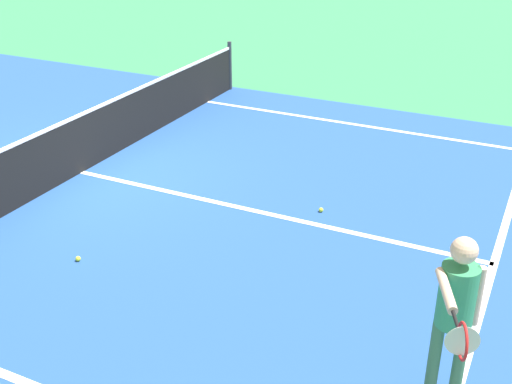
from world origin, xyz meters
name	(u,v)px	position (x,y,z in m)	size (l,w,h in m)	color
ground_plane	(82,172)	(0.00, 0.00, 0.00)	(60.00, 60.00, 0.00)	#337F51
court_surface_inbounds	(82,172)	(0.00, 0.00, 0.00)	(10.62, 24.40, 0.00)	#234C93
line_sideline_right	(499,147)	(4.11, -5.95, 0.00)	(0.10, 11.89, 0.01)	white
line_service_near	(494,264)	(0.00, -6.40, 0.00)	(8.22, 0.10, 0.01)	white
line_center_service	(260,212)	(0.00, -3.20, 0.00)	(0.10, 6.40, 0.01)	white
net	(78,144)	(0.00, 0.00, 0.49)	(10.37, 0.09, 1.07)	#33383D
player_near	(456,305)	(-2.62, -6.29, 1.05)	(1.21, 0.48, 1.68)	#3F7247
tennis_ball_mid_court	(321,210)	(0.39, -3.98, 0.03)	(0.07, 0.07, 0.07)	#CCE033
tennis_ball_near_net	(78,259)	(-2.17, -1.74, 0.03)	(0.07, 0.07, 0.07)	#CCE033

